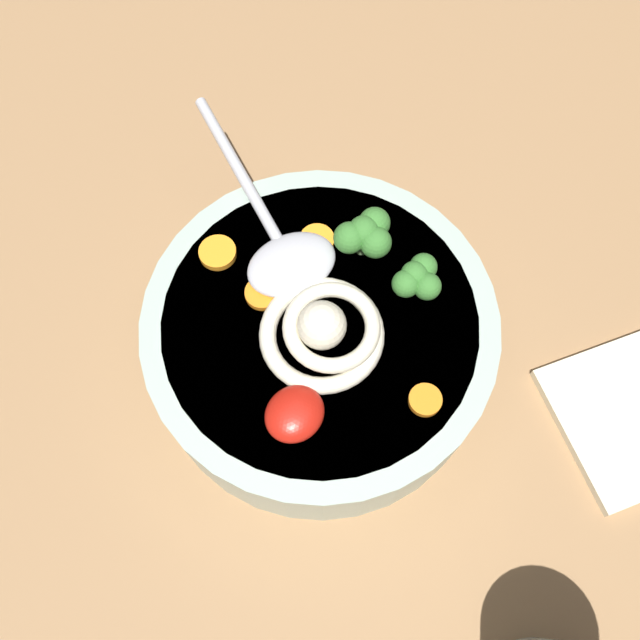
{
  "coord_description": "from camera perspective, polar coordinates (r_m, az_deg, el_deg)",
  "views": [
    {
      "loc": [
        -10.95,
        -9.18,
        49.09
      ],
      "look_at": [
        1.29,
        2.66,
        9.83
      ],
      "focal_mm": 37.8,
      "sensor_mm": 36.0,
      "label": 1
    }
  ],
  "objects": [
    {
      "name": "noodle_pile",
      "position": [
        0.41,
        0.37,
        -0.87
      ],
      "size": [
        8.62,
        8.45,
        3.46
      ],
      "color": "beige",
      "rests_on": "soup_bowl"
    },
    {
      "name": "broccoli_floret_left",
      "position": [
        0.43,
        8.32,
        3.48
      ],
      "size": [
        3.47,
        2.98,
        2.74
      ],
      "color": "#7A9E60",
      "rests_on": "soup_bowl"
    },
    {
      "name": "chili_sauce_dollop",
      "position": [
        0.4,
        -2.17,
        -7.94
      ],
      "size": [
        3.72,
        3.34,
        1.67
      ],
      "primitive_type": "ellipsoid",
      "color": "#B2190F",
      "rests_on": "soup_bowl"
    },
    {
      "name": "table_slab",
      "position": [
        0.5,
        1.18,
        -6.76
      ],
      "size": [
        117.32,
        117.32,
        3.14
      ],
      "primitive_type": "cube",
      "color": "#936D47",
      "rests_on": "ground"
    },
    {
      "name": "carrot_slice_near_spoon",
      "position": [
        0.41,
        8.89,
        -6.71
      ],
      "size": [
        2.02,
        2.02,
        0.49
      ],
      "primitive_type": "cylinder",
      "color": "orange",
      "rests_on": "soup_bowl"
    },
    {
      "name": "soup_spoon",
      "position": [
        0.44,
        -3.22,
        6.15
      ],
      "size": [
        8.77,
        17.38,
        1.6
      ],
      "rotation": [
        0.0,
        0.0,
        1.24
      ],
      "color": "#B7B7BC",
      "rests_on": "soup_bowl"
    },
    {
      "name": "broccoli_floret_front",
      "position": [
        0.43,
        3.89,
        7.28
      ],
      "size": [
        4.05,
        3.48,
        3.2
      ],
      "color": "#7A9E60",
      "rests_on": "soup_bowl"
    },
    {
      "name": "carrot_slice_right",
      "position": [
        0.44,
        -4.73,
        2.41
      ],
      "size": [
        2.3,
        2.3,
        0.46
      ],
      "primitive_type": "cylinder",
      "color": "orange",
      "rests_on": "soup_bowl"
    },
    {
      "name": "carrot_slice_center",
      "position": [
        0.45,
        -0.26,
        6.75
      ],
      "size": [
        2.31,
        2.31,
        0.6
      ],
      "primitive_type": "cylinder",
      "color": "orange",
      "rests_on": "soup_bowl"
    },
    {
      "name": "carrot_slice_rear",
      "position": [
        0.45,
        -8.27,
        6.0
      ],
      "size": [
        2.48,
        2.48,
        0.51
      ],
      "primitive_type": "cylinder",
      "color": "orange",
      "rests_on": "soup_bowl"
    },
    {
      "name": "soup_bowl",
      "position": [
        0.46,
        -0.0,
        -1.61
      ],
      "size": [
        23.06,
        23.06,
        6.69
      ],
      "color": "#9EB2A3",
      "rests_on": "table_slab"
    }
  ]
}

